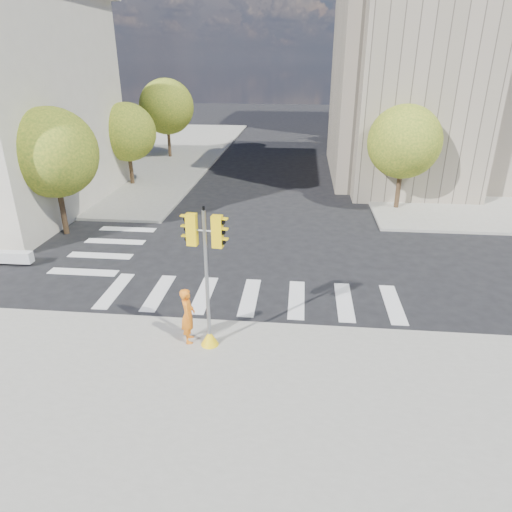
{
  "coord_description": "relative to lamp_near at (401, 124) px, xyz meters",
  "views": [
    {
      "loc": [
        1.71,
        -17.39,
        8.44
      ],
      "look_at": [
        0.23,
        -2.82,
        2.1
      ],
      "focal_mm": 32.0,
      "sensor_mm": 36.0,
      "label": 1
    }
  ],
  "objects": [
    {
      "name": "ground",
      "position": [
        -8.0,
        -14.0,
        -4.58
      ],
      "size": [
        160.0,
        160.0,
        0.0
      ],
      "primitive_type": "plane",
      "color": "black",
      "rests_on": "ground"
    },
    {
      "name": "sidewalk_near",
      "position": [
        -8.0,
        -25.0,
        -4.5
      ],
      "size": [
        30.0,
        14.0,
        0.15
      ],
      "primitive_type": "cube",
      "color": "gray",
      "rests_on": "ground"
    },
    {
      "name": "sidewalk_far_right",
      "position": [
        12.0,
        12.0,
        -4.5
      ],
      "size": [
        28.0,
        40.0,
        0.15
      ],
      "primitive_type": "cube",
      "color": "gray",
      "rests_on": "ground"
    },
    {
      "name": "sidewalk_far_left",
      "position": [
        -28.0,
        12.0,
        -4.5
      ],
      "size": [
        28.0,
        40.0,
        0.15
      ],
      "primitive_type": "cube",
      "color": "gray",
      "rests_on": "ground"
    },
    {
      "name": "civic_building",
      "position": [
        7.59,
        5.12,
        2.68
      ],
      "size": [
        26.0,
        16.0,
        19.39
      ],
      "color": "gray",
      "rests_on": "ground"
    },
    {
      "name": "tree_lw_near",
      "position": [
        -18.5,
        -10.0,
        -0.38
      ],
      "size": [
        4.4,
        4.4,
        6.41
      ],
      "color": "#382616",
      "rests_on": "ground"
    },
    {
      "name": "tree_lw_mid",
      "position": [
        -18.5,
        0.0,
        -0.82
      ],
      "size": [
        4.0,
        4.0,
        5.77
      ],
      "color": "#382616",
      "rests_on": "ground"
    },
    {
      "name": "tree_lw_far",
      "position": [
        -18.5,
        10.0,
        -0.04
      ],
      "size": [
        4.8,
        4.8,
        6.95
      ],
      "color": "#382616",
      "rests_on": "ground"
    },
    {
      "name": "tree_re_near",
      "position": [
        -0.5,
        -4.0,
        -0.53
      ],
      "size": [
        4.2,
        4.2,
        6.16
      ],
      "color": "#382616",
      "rests_on": "ground"
    },
    {
      "name": "tree_re_mid",
      "position": [
        -0.5,
        8.0,
        -0.23
      ],
      "size": [
        4.6,
        4.6,
        6.66
      ],
      "color": "#382616",
      "rests_on": "ground"
    },
    {
      "name": "tree_re_far",
      "position": [
        -0.5,
        20.0,
        -0.71
      ],
      "size": [
        4.0,
        4.0,
        5.88
      ],
      "color": "#382616",
      "rests_on": "ground"
    },
    {
      "name": "lamp_near",
      "position": [
        0.0,
        0.0,
        0.0
      ],
      "size": [
        0.35,
        0.18,
        8.11
      ],
      "color": "black",
      "rests_on": "sidewalk_far_right"
    },
    {
      "name": "lamp_far",
      "position": [
        0.0,
        14.0,
        0.0
      ],
      "size": [
        0.35,
        0.18,
        8.11
      ],
      "color": "black",
      "rests_on": "sidewalk_far_right"
    },
    {
      "name": "traffic_signal",
      "position": [
        -8.97,
        -19.48,
        -2.51
      ],
      "size": [
        1.08,
        0.56,
        4.54
      ],
      "rotation": [
        0.0,
        0.0,
        -0.12
      ],
      "color": "yellow",
      "rests_on": "sidewalk_near"
    },
    {
      "name": "photographer",
      "position": [
        -9.66,
        -19.33,
        -3.51
      ],
      "size": [
        0.57,
        0.75,
        1.85
      ],
      "primitive_type": "imported",
      "rotation": [
        0.0,
        0.0,
        1.78
      ],
      "color": "orange",
      "rests_on": "sidewalk_near"
    }
  ]
}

